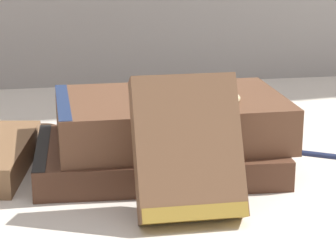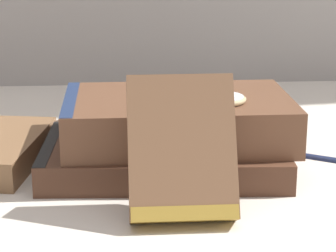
% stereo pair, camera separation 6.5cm
% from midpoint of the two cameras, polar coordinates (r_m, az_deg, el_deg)
% --- Properties ---
extents(ground_plane, '(3.00, 3.00, 0.00)m').
position_cam_midpoint_polar(ground_plane, '(0.65, -1.51, -5.11)').
color(ground_plane, beige).
extents(book_flat_bottom, '(0.24, 0.16, 0.03)m').
position_cam_midpoint_polar(book_flat_bottom, '(0.70, 1.50, -2.48)').
color(book_flat_bottom, '#4C2D1E').
rests_on(book_flat_bottom, ground_plane).
extents(book_flat_top, '(0.22, 0.14, 0.05)m').
position_cam_midpoint_polar(book_flat_top, '(0.69, 2.67, 0.52)').
color(book_flat_top, brown).
rests_on(book_flat_top, book_flat_bottom).
extents(book_leaning_front, '(0.09, 0.08, 0.12)m').
position_cam_midpoint_polar(book_leaning_front, '(0.58, 3.90, -2.37)').
color(book_leaning_front, brown).
rests_on(book_leaning_front, ground_plane).
extents(pocket_watch, '(0.05, 0.05, 0.01)m').
position_cam_midpoint_polar(pocket_watch, '(0.67, 6.77, 2.16)').
color(pocket_watch, silver).
rests_on(pocket_watch, book_flat_top).
extents(reading_glasses, '(0.10, 0.07, 0.00)m').
position_cam_midpoint_polar(reading_glasses, '(0.85, -5.22, 0.01)').
color(reading_glasses, '#4C3828').
rests_on(reading_glasses, ground_plane).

